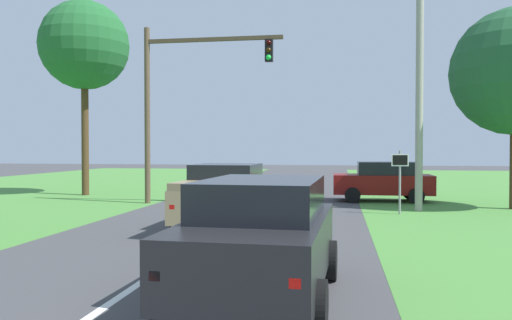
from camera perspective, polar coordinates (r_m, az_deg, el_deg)
name	(u,v)px	position (r m, az deg, el deg)	size (l,w,h in m)	color
ground_plane	(198,244)	(12.95, -6.52, -9.31)	(120.00, 120.00, 0.00)	#424244
red_suv_near	(261,236)	(8.17, 0.52, -8.47)	(2.41, 4.56, 1.89)	black
pickup_truck_lead	(228,195)	(15.30, -3.19, -3.93)	(2.41, 5.31, 1.92)	tan
traffic_light	(180,89)	(22.21, -8.45, 7.81)	(6.02, 0.40, 7.58)	brown
keep_moving_sign	(400,173)	(19.07, 15.78, -1.44)	(0.60, 0.09, 2.31)	gray
crossing_suv_far	(383,181)	(23.67, 14.05, -2.24)	(4.35, 2.15, 1.78)	maroon
utility_pole_right	(420,73)	(20.46, 17.80, 9.22)	(0.28, 0.28, 10.44)	#9E998E
extra_tree_1	(84,46)	(27.81, -18.62, 11.99)	(4.48, 4.48, 9.84)	#4C351E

